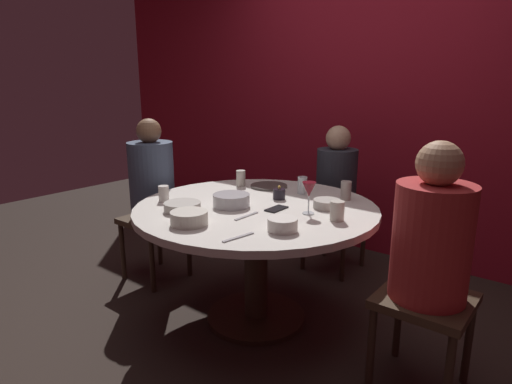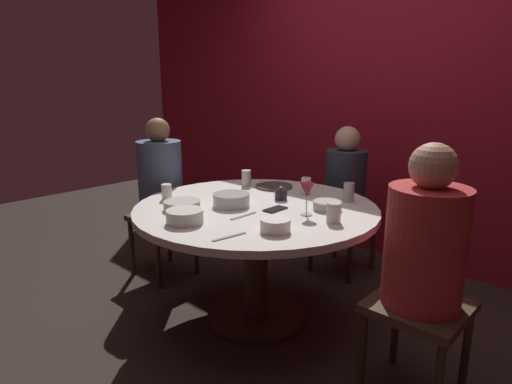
{
  "view_description": "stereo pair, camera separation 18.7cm",
  "coord_description": "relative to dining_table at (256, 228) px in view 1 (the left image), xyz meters",
  "views": [
    {
      "loc": [
        1.49,
        -1.88,
        1.41
      ],
      "look_at": [
        0.0,
        0.0,
        0.81
      ],
      "focal_mm": 30.3,
      "sensor_mm": 36.0,
      "label": 1
    },
    {
      "loc": [
        1.63,
        -1.76,
        1.41
      ],
      "look_at": [
        0.0,
        0.0,
        0.81
      ],
      "focal_mm": 30.3,
      "sensor_mm": 36.0,
      "label": 2
    }
  ],
  "objects": [
    {
      "name": "cell_phone",
      "position": [
        0.14,
        0.01,
        0.14
      ],
      "size": [
        0.07,
        0.14,
        0.01
      ],
      "primitive_type": "cube",
      "rotation": [
        0.0,
        0.0,
        6.28
      ],
      "color": "black",
      "rests_on": "dining_table"
    },
    {
      "name": "knife_near_plate",
      "position": [
        0.27,
        -0.47,
        0.14
      ],
      "size": [
        0.04,
        0.18,
        0.01
      ],
      "primitive_type": "cube",
      "rotation": [
        0.0,
        0.0,
        -0.16
      ],
      "color": "#B7B7BC",
      "rests_on": "dining_table"
    },
    {
      "name": "back_wall",
      "position": [
        0.0,
        1.54,
        0.71
      ],
      "size": [
        6.0,
        0.1,
        2.6
      ],
      "primitive_type": "cube",
      "color": "maroon",
      "rests_on": "ground"
    },
    {
      "name": "candle_holder",
      "position": [
        0.02,
        0.2,
        0.17
      ],
      "size": [
        0.08,
        0.08,
        0.09
      ],
      "color": "black",
      "rests_on": "dining_table"
    },
    {
      "name": "dinner_plate",
      "position": [
        -0.21,
        0.41,
        0.15
      ],
      "size": [
        0.25,
        0.25,
        0.01
      ],
      "primitive_type": "cylinder",
      "color": "#4C4742",
      "rests_on": "dining_table"
    },
    {
      "name": "bowl_small_white",
      "position": [
        -0.25,
        -0.34,
        0.17
      ],
      "size": [
        0.2,
        0.2,
        0.05
      ],
      "primitive_type": "cylinder",
      "color": "#B2ADA3",
      "rests_on": "dining_table"
    },
    {
      "name": "fork_near_plate",
      "position": [
        0.09,
        -0.2,
        0.14
      ],
      "size": [
        0.02,
        0.18,
        0.01
      ],
      "primitive_type": "cube",
      "rotation": [
        0.0,
        0.0,
        -0.01
      ],
      "color": "#B7B7BC",
      "rests_on": "dining_table"
    },
    {
      "name": "bowl_serving_large",
      "position": [
        -0.1,
        -0.1,
        0.18
      ],
      "size": [
        0.21,
        0.21,
        0.07
      ],
      "primitive_type": "cylinder",
      "color": "#B7B7BC",
      "rests_on": "dining_table"
    },
    {
      "name": "bowl_rice_portion",
      "position": [
        0.34,
        0.21,
        0.16
      ],
      "size": [
        0.16,
        0.16,
        0.05
      ],
      "primitive_type": "cylinder",
      "color": "#B2ADA3",
      "rests_on": "dining_table"
    },
    {
      "name": "cup_near_candle",
      "position": [
        0.5,
        0.04,
        0.19
      ],
      "size": [
        0.07,
        0.07,
        0.1
      ],
      "primitive_type": "cylinder",
      "color": "beige",
      "rests_on": "dining_table"
    },
    {
      "name": "cup_far_edge",
      "position": [
        0.35,
        0.44,
        0.2
      ],
      "size": [
        0.06,
        0.06,
        0.11
      ],
      "primitive_type": "cylinder",
      "color": "#B2ADA3",
      "rests_on": "dining_table"
    },
    {
      "name": "seated_diner_right",
      "position": [
        0.99,
        0.0,
        0.14
      ],
      "size": [
        0.4,
        0.4,
        1.18
      ],
      "rotation": [
        0.0,
        0.0,
        3.14
      ],
      "color": "#3F2D1E",
      "rests_on": "ground"
    },
    {
      "name": "cup_center_front",
      "position": [
        -0.49,
        -0.27,
        0.19
      ],
      "size": [
        0.06,
        0.06,
        0.09
      ],
      "primitive_type": "cylinder",
      "color": "silver",
      "rests_on": "dining_table"
    },
    {
      "name": "dining_table",
      "position": [
        0.0,
        0.0,
        0.0
      ],
      "size": [
        1.4,
        1.4,
        0.73
      ],
      "color": "silver",
      "rests_on": "ground"
    },
    {
      "name": "wine_glass",
      "position": [
        0.32,
        0.05,
        0.27
      ],
      "size": [
        0.08,
        0.08,
        0.18
      ],
      "color": "silver",
      "rests_on": "dining_table"
    },
    {
      "name": "seated_diner_back",
      "position": [
        0.0,
        0.97,
        0.1
      ],
      "size": [
        0.4,
        0.4,
        1.11
      ],
      "rotation": [
        0.0,
        0.0,
        4.71
      ],
      "color": "#3F2D1E",
      "rests_on": "ground"
    },
    {
      "name": "seated_diner_left",
      "position": [
        -0.94,
        0.0,
        0.14
      ],
      "size": [
        0.4,
        0.4,
        1.18
      ],
      "rotation": [
        0.0,
        0.0,
        6.28
      ],
      "color": "#3F2D1E",
      "rests_on": "ground"
    },
    {
      "name": "bowl_salad_center",
      "position": [
        0.37,
        -0.27,
        0.17
      ],
      "size": [
        0.14,
        0.14,
        0.06
      ],
      "primitive_type": "cylinder",
      "color": "silver",
      "rests_on": "dining_table"
    },
    {
      "name": "ground_plane",
      "position": [
        0.0,
        0.0,
        -0.59
      ],
      "size": [
        8.0,
        8.0,
        0.0
      ],
      "primitive_type": "plane",
      "color": "#2D231E"
    },
    {
      "name": "bowl_sauce_side",
      "position": [
        -0.05,
        -0.48,
        0.17
      ],
      "size": [
        0.19,
        0.19,
        0.07
      ],
      "primitive_type": "cylinder",
      "color": "beige",
      "rests_on": "dining_table"
    },
    {
      "name": "cup_by_right_diner",
      "position": [
        -0.38,
        0.31,
        0.19
      ],
      "size": [
        0.06,
        0.06,
        0.11
      ],
      "primitive_type": "cylinder",
      "color": "beige",
      "rests_on": "dining_table"
    },
    {
      "name": "cup_by_left_diner",
      "position": [
        0.06,
        0.4,
        0.2
      ],
      "size": [
        0.06,
        0.06,
        0.11
      ],
      "primitive_type": "cylinder",
      "color": "silver",
      "rests_on": "dining_table"
    }
  ]
}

